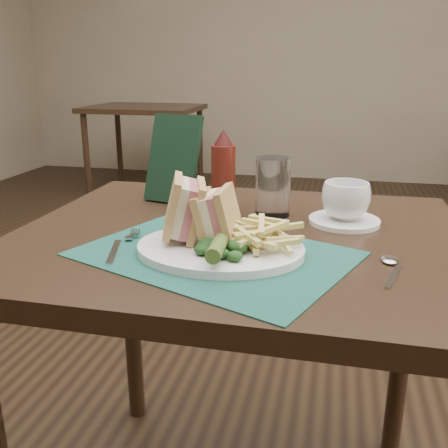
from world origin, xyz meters
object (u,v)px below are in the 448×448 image
object	(u,v)px
sandwich_half_a	(173,208)
coffee_cup	(346,201)
table_main	(237,389)
drinking_glass	(273,187)
plate	(220,249)
table_bg_left	(146,151)
ketchup_bottle	(223,170)
saucer	(344,221)
placemat	(215,254)
sandwich_half_b	(206,214)
check_presenter	(173,159)

from	to	relation	value
sandwich_half_a	coffee_cup	xyz separation A→B (m)	(0.31, 0.22, -0.02)
table_main	drinking_glass	size ratio (longest dim) A/B	6.92
plate	coffee_cup	world-z (taller)	coffee_cup
drinking_glass	table_bg_left	bearing A→B (deg)	116.69
coffee_cup	ketchup_bottle	distance (m)	0.28
table_main	table_bg_left	bearing A→B (deg)	114.89
plate	saucer	distance (m)	0.32
sandwich_half_a	coffee_cup	world-z (taller)	sandwich_half_a
placemat	coffee_cup	world-z (taller)	coffee_cup
table_bg_left	sandwich_half_b	size ratio (longest dim) A/B	9.03
plate	ketchup_bottle	bearing A→B (deg)	100.75
saucer	drinking_glass	bearing A→B (deg)	170.30
plate	check_presenter	size ratio (longest dim) A/B	1.39
saucer	check_presenter	bearing A→B (deg)	166.57
coffee_cup	drinking_glass	distance (m)	0.16
plate	drinking_glass	xyz separation A→B (m)	(0.06, 0.26, 0.06)
coffee_cup	placemat	bearing A→B (deg)	-133.04
placemat	check_presenter	xyz separation A→B (m)	(-0.19, 0.34, 0.10)
sandwich_half_b	table_bg_left	bearing A→B (deg)	114.00
table_bg_left	saucer	distance (m)	3.37
ketchup_bottle	drinking_glass	bearing A→B (deg)	-10.16
check_presenter	sandwich_half_a	bearing A→B (deg)	-58.48
ketchup_bottle	table_bg_left	bearing A→B (deg)	114.96
coffee_cup	check_presenter	distance (m)	0.43
table_main	coffee_cup	xyz separation A→B (m)	(0.21, 0.11, 0.42)
ketchup_bottle	check_presenter	xyz separation A→B (m)	(-0.14, 0.05, 0.01)
table_main	drinking_glass	bearing A→B (deg)	69.57
sandwich_half_b	saucer	size ratio (longest dim) A/B	0.66
table_bg_left	ketchup_bottle	distance (m)	3.22
table_main	check_presenter	size ratio (longest dim) A/B	4.17
plate	coffee_cup	xyz separation A→B (m)	(0.22, 0.24, 0.04)
sandwich_half_b	ketchup_bottle	size ratio (longest dim) A/B	0.54
table_main	sandwich_half_b	world-z (taller)	sandwich_half_b
placemat	drinking_glass	world-z (taller)	drinking_glass
placemat	sandwich_half_b	distance (m)	0.07
plate	saucer	xyz separation A→B (m)	(0.22, 0.24, -0.00)
sandwich_half_a	drinking_glass	bearing A→B (deg)	40.93
placemat	table_bg_left	bearing A→B (deg)	113.70
coffee_cup	check_presenter	world-z (taller)	check_presenter
saucer	coffee_cup	distance (m)	0.04
table_main	placemat	world-z (taller)	placemat
table_main	placemat	xyz separation A→B (m)	(-0.02, -0.13, 0.38)
table_main	check_presenter	bearing A→B (deg)	134.76
table_main	coffee_cup	distance (m)	0.49
table_bg_left	check_presenter	xyz separation A→B (m)	(1.21, -2.84, 0.48)
plate	check_presenter	distance (m)	0.40
placemat	saucer	distance (m)	0.33
placemat	ketchup_bottle	bearing A→B (deg)	99.96
sandwich_half_a	saucer	size ratio (longest dim) A/B	0.77
sandwich_half_a	coffee_cup	bearing A→B (deg)	17.81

